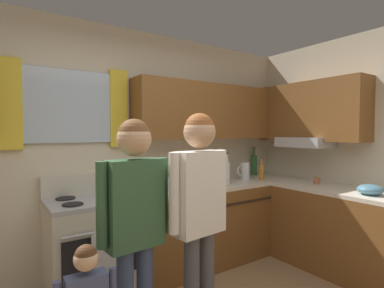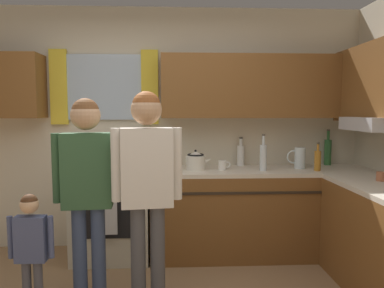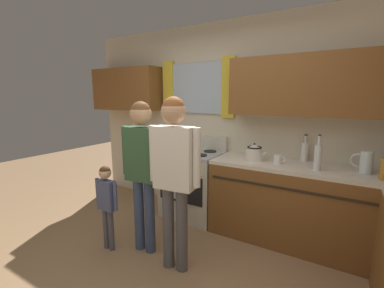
% 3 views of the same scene
% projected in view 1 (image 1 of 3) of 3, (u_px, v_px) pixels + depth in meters
% --- Properties ---
extents(back_wall_unit, '(4.60, 0.42, 2.60)m').
position_uv_depth(back_wall_unit, '(123.00, 135.00, 3.16)').
color(back_wall_unit, beige).
rests_on(back_wall_unit, ground).
extents(kitchen_counter_run, '(2.26, 1.98, 0.90)m').
position_uv_depth(kitchen_counter_run, '(263.00, 223.00, 3.46)').
color(kitchen_counter_run, brown).
rests_on(kitchen_counter_run, ground).
extents(stove_oven, '(0.76, 0.67, 1.10)m').
position_uv_depth(stove_oven, '(92.00, 246.00, 2.74)').
color(stove_oven, beige).
rests_on(stove_oven, ground).
extents(bottle_oil_amber, '(0.06, 0.06, 0.29)m').
position_uv_depth(bottle_oil_amber, '(262.00, 172.00, 3.75)').
color(bottle_oil_amber, '#B27223').
rests_on(bottle_oil_amber, kitchen_counter_run).
extents(bottle_wine_green, '(0.08, 0.08, 0.39)m').
position_uv_depth(bottle_wine_green, '(254.00, 164.00, 4.22)').
color(bottle_wine_green, '#2D6633').
rests_on(bottle_wine_green, kitchen_counter_run).
extents(bottle_milk_white, '(0.08, 0.08, 0.31)m').
position_uv_depth(bottle_milk_white, '(198.00, 172.00, 3.66)').
color(bottle_milk_white, white).
rests_on(bottle_milk_white, kitchen_counter_run).
extents(bottle_tall_clear, '(0.07, 0.07, 0.37)m').
position_uv_depth(bottle_tall_clear, '(227.00, 172.00, 3.48)').
color(bottle_tall_clear, silver).
rests_on(bottle_tall_clear, kitchen_counter_run).
extents(cup_terracotta, '(0.11, 0.07, 0.08)m').
position_uv_depth(cup_terracotta, '(317.00, 181.00, 3.50)').
color(cup_terracotta, '#B76642').
rests_on(cup_terracotta, kitchen_counter_run).
extents(mug_ceramic_white, '(0.13, 0.08, 0.09)m').
position_uv_depth(mug_ceramic_white, '(195.00, 183.00, 3.31)').
color(mug_ceramic_white, white).
rests_on(mug_ceramic_white, kitchen_counter_run).
extents(stovetop_kettle, '(0.27, 0.20, 0.21)m').
position_uv_depth(stovetop_kettle, '(173.00, 180.00, 3.17)').
color(stovetop_kettle, silver).
rests_on(stovetop_kettle, kitchen_counter_run).
extents(water_pitcher, '(0.19, 0.11, 0.22)m').
position_uv_depth(water_pitcher, '(245.00, 171.00, 3.81)').
color(water_pitcher, silver).
rests_on(water_pitcher, kitchen_counter_run).
extents(mixing_bowl, '(0.24, 0.24, 0.10)m').
position_uv_depth(mixing_bowl, '(370.00, 190.00, 2.90)').
color(mixing_bowl, teal).
rests_on(mixing_bowl, kitchen_counter_run).
extents(adult_holding_child, '(0.49, 0.22, 1.59)m').
position_uv_depth(adult_holding_child, '(135.00, 213.00, 1.89)').
color(adult_holding_child, '#38476B').
rests_on(adult_holding_child, ground).
extents(adult_in_plaid, '(0.51, 0.22, 1.64)m').
position_uv_depth(adult_in_plaid, '(199.00, 201.00, 2.07)').
color(adult_in_plaid, '#4C4C51').
rests_on(adult_in_plaid, ground).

